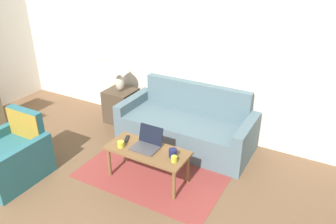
{
  "coord_description": "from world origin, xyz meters",
  "views": [
    {
      "loc": [
        2.73,
        -0.6,
        2.63
      ],
      "look_at": [
        0.88,
        2.74,
        0.75
      ],
      "focal_mm": 35.0,
      "sensor_mm": 36.0,
      "label": 1
    }
  ],
  "objects_px": {
    "coffee_table": "(147,153)",
    "cup_white": "(174,159)",
    "couch": "(187,127)",
    "armchair": "(12,158)",
    "cup_navy": "(173,153)",
    "tv_remote": "(127,139)",
    "table_lamp": "(119,69)",
    "laptop": "(147,143)",
    "cup_yellow": "(121,144)"
  },
  "relations": [
    {
      "from": "coffee_table",
      "to": "cup_white",
      "type": "distance_m",
      "value": 0.42
    },
    {
      "from": "couch",
      "to": "coffee_table",
      "type": "relative_size",
      "value": 1.89
    },
    {
      "from": "armchair",
      "to": "cup_white",
      "type": "distance_m",
      "value": 2.09
    },
    {
      "from": "cup_navy",
      "to": "tv_remote",
      "type": "distance_m",
      "value": 0.71
    },
    {
      "from": "table_lamp",
      "to": "cup_white",
      "type": "height_order",
      "value": "table_lamp"
    },
    {
      "from": "cup_white",
      "to": "cup_navy",
      "type": "bearing_deg",
      "value": 126.33
    },
    {
      "from": "couch",
      "to": "armchair",
      "type": "relative_size",
      "value": 2.37
    },
    {
      "from": "cup_white",
      "to": "tv_remote",
      "type": "distance_m",
      "value": 0.78
    },
    {
      "from": "couch",
      "to": "laptop",
      "type": "relative_size",
      "value": 6.02
    },
    {
      "from": "tv_remote",
      "to": "cup_white",
      "type": "bearing_deg",
      "value": -10.34
    },
    {
      "from": "table_lamp",
      "to": "cup_white",
      "type": "bearing_deg",
      "value": -36.2
    },
    {
      "from": "armchair",
      "to": "cup_yellow",
      "type": "relative_size",
      "value": 9.37
    },
    {
      "from": "cup_white",
      "to": "tv_remote",
      "type": "bearing_deg",
      "value": 169.66
    },
    {
      "from": "couch",
      "to": "coffee_table",
      "type": "bearing_deg",
      "value": -92.35
    },
    {
      "from": "laptop",
      "to": "cup_navy",
      "type": "bearing_deg",
      "value": -4.38
    },
    {
      "from": "table_lamp",
      "to": "coffee_table",
      "type": "bearing_deg",
      "value": -42.58
    },
    {
      "from": "cup_yellow",
      "to": "cup_white",
      "type": "height_order",
      "value": "cup_yellow"
    },
    {
      "from": "armchair",
      "to": "tv_remote",
      "type": "xyz_separation_m",
      "value": [
        1.18,
        0.86,
        0.18
      ]
    },
    {
      "from": "cup_yellow",
      "to": "tv_remote",
      "type": "relative_size",
      "value": 0.57
    },
    {
      "from": "cup_yellow",
      "to": "table_lamp",
      "type": "bearing_deg",
      "value": 126.56
    },
    {
      "from": "coffee_table",
      "to": "cup_white",
      "type": "height_order",
      "value": "cup_white"
    },
    {
      "from": "coffee_table",
      "to": "laptop",
      "type": "distance_m",
      "value": 0.13
    },
    {
      "from": "couch",
      "to": "table_lamp",
      "type": "distance_m",
      "value": 1.46
    },
    {
      "from": "laptop",
      "to": "tv_remote",
      "type": "distance_m",
      "value": 0.33
    },
    {
      "from": "table_lamp",
      "to": "cup_navy",
      "type": "bearing_deg",
      "value": -35.25
    },
    {
      "from": "couch",
      "to": "cup_navy",
      "type": "xyz_separation_m",
      "value": [
        0.3,
        -1.02,
        0.22
      ]
    },
    {
      "from": "armchair",
      "to": "table_lamp",
      "type": "distance_m",
      "value": 2.07
    },
    {
      "from": "armchair",
      "to": "cup_white",
      "type": "relative_size",
      "value": 11.36
    },
    {
      "from": "armchair",
      "to": "table_lamp",
      "type": "xyz_separation_m",
      "value": [
        0.29,
        1.93,
        0.67
      ]
    },
    {
      "from": "cup_yellow",
      "to": "couch",
      "type": "bearing_deg",
      "value": 72.44
    },
    {
      "from": "laptop",
      "to": "tv_remote",
      "type": "height_order",
      "value": "laptop"
    },
    {
      "from": "armchair",
      "to": "cup_yellow",
      "type": "xyz_separation_m",
      "value": [
        1.22,
        0.68,
        0.21
      ]
    },
    {
      "from": "laptop",
      "to": "cup_white",
      "type": "relative_size",
      "value": 4.48
    },
    {
      "from": "armchair",
      "to": "tv_remote",
      "type": "distance_m",
      "value": 1.47
    },
    {
      "from": "couch",
      "to": "armchair",
      "type": "height_order",
      "value": "couch"
    },
    {
      "from": "table_lamp",
      "to": "cup_navy",
      "type": "xyz_separation_m",
      "value": [
        1.59,
        -1.13,
        -0.44
      ]
    },
    {
      "from": "cup_yellow",
      "to": "coffee_table",
      "type": "bearing_deg",
      "value": 18.39
    },
    {
      "from": "couch",
      "to": "cup_white",
      "type": "distance_m",
      "value": 1.18
    },
    {
      "from": "laptop",
      "to": "cup_white",
      "type": "height_order",
      "value": "laptop"
    },
    {
      "from": "table_lamp",
      "to": "laptop",
      "type": "distance_m",
      "value": 1.7
    },
    {
      "from": "couch",
      "to": "cup_navy",
      "type": "relative_size",
      "value": 19.96
    },
    {
      "from": "cup_yellow",
      "to": "tv_remote",
      "type": "height_order",
      "value": "cup_yellow"
    },
    {
      "from": "cup_white",
      "to": "tv_remote",
      "type": "relative_size",
      "value": 0.47
    },
    {
      "from": "couch",
      "to": "cup_white",
      "type": "relative_size",
      "value": 26.95
    },
    {
      "from": "coffee_table",
      "to": "laptop",
      "type": "xyz_separation_m",
      "value": [
        -0.03,
        0.05,
        0.11
      ]
    },
    {
      "from": "cup_navy",
      "to": "cup_yellow",
      "type": "distance_m",
      "value": 0.68
    },
    {
      "from": "cup_yellow",
      "to": "tv_remote",
      "type": "bearing_deg",
      "value": 102.79
    },
    {
      "from": "armchair",
      "to": "laptop",
      "type": "height_order",
      "value": "armchair"
    },
    {
      "from": "coffee_table",
      "to": "laptop",
      "type": "bearing_deg",
      "value": 122.3
    },
    {
      "from": "laptop",
      "to": "cup_white",
      "type": "bearing_deg",
      "value": -14.71
    }
  ]
}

